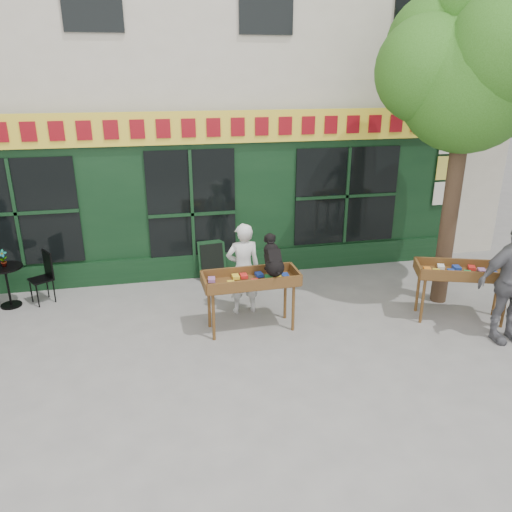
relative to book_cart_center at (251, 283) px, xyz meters
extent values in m
plane|color=slate|center=(-0.69, 0.04, -0.82)|extent=(80.00, 80.00, 0.00)
cube|color=beige|center=(-0.69, 6.04, 4.18)|extent=(14.00, 7.00, 10.00)
cube|color=black|center=(-0.69, 2.46, 0.78)|extent=(11.00, 0.16, 3.20)
cube|color=yellow|center=(-0.69, 2.34, 2.18)|extent=(11.00, 0.06, 0.60)
cube|color=maroon|center=(-0.69, 2.30, 2.18)|extent=(9.60, 0.03, 0.34)
cube|color=black|center=(-0.69, 2.36, -0.57)|extent=(11.00, 0.10, 0.50)
cube|color=black|center=(-0.69, 2.36, 0.53)|extent=(1.70, 0.05, 2.50)
cube|color=black|center=(-3.89, 2.36, 0.73)|extent=(2.20, 0.05, 2.00)
cube|color=black|center=(2.51, 2.36, 0.73)|extent=(2.20, 0.05, 2.00)
cube|color=silver|center=(4.71, 2.34, 0.68)|extent=(0.42, 0.02, 0.50)
cube|color=#E5D14C|center=(4.71, 2.34, 1.23)|extent=(0.42, 0.02, 0.50)
cube|color=silver|center=(4.71, 2.34, 1.78)|extent=(0.42, 0.02, 0.50)
cylinder|color=#382619|center=(3.61, 0.34, 0.98)|extent=(0.28, 0.28, 3.60)
sphere|color=#265613|center=(3.61, 0.34, 2.98)|extent=(2.20, 2.20, 2.20)
sphere|color=#265613|center=(4.31, 0.64, 3.28)|extent=(1.80, 1.80, 1.80)
sphere|color=#265613|center=(3.01, 0.54, 3.18)|extent=(1.70, 1.70, 1.70)
sphere|color=#265613|center=(3.81, -0.26, 3.48)|extent=(1.80, 1.80, 1.80)
sphere|color=#265613|center=(3.31, 0.94, 3.58)|extent=(1.60, 1.60, 1.60)
sphere|color=#265613|center=(3.71, 0.44, 4.08)|extent=(1.40, 1.40, 1.40)
cylinder|color=brown|center=(-0.64, -0.24, -0.42)|extent=(0.05, 0.05, 0.80)
cylinder|color=brown|center=(0.66, -0.20, -0.42)|extent=(0.05, 0.05, 0.80)
cylinder|color=brown|center=(-0.66, 0.20, -0.42)|extent=(0.05, 0.05, 0.80)
cylinder|color=brown|center=(0.64, 0.24, -0.42)|extent=(0.05, 0.05, 0.80)
cube|color=brown|center=(0.00, 0.00, 0.00)|extent=(1.52, 0.63, 0.05)
cube|color=brown|center=(0.01, -0.29, 0.08)|extent=(1.50, 0.09, 0.18)
cube|color=brown|center=(-0.01, 0.29, 0.08)|extent=(1.50, 0.09, 0.18)
cube|color=brown|center=(0.00, 0.00, 0.06)|extent=(1.31, 0.44, 0.06)
imported|color=silver|center=(0.00, 0.65, -0.02)|extent=(0.60, 0.41, 1.61)
cylinder|color=brown|center=(2.83, -0.40, -0.42)|extent=(0.05, 0.05, 0.80)
cylinder|color=brown|center=(4.06, -0.82, -0.42)|extent=(0.05, 0.05, 0.80)
cylinder|color=brown|center=(2.98, 0.02, -0.42)|extent=(0.05, 0.05, 0.80)
cylinder|color=brown|center=(4.21, -0.40, -0.42)|extent=(0.05, 0.05, 0.80)
cube|color=brown|center=(3.52, -0.40, 0.00)|extent=(1.61, 1.04, 0.05)
cube|color=brown|center=(3.43, -0.68, 0.08)|extent=(1.43, 0.52, 0.18)
cube|color=brown|center=(3.61, -0.13, 0.08)|extent=(1.43, 0.52, 0.18)
cube|color=brown|center=(3.52, -0.40, 0.06)|extent=(1.36, 0.80, 0.06)
imported|color=slate|center=(3.82, -1.15, 0.15)|extent=(1.15, 0.50, 1.95)
cylinder|color=black|center=(-4.07, 1.72, -0.80)|extent=(0.36, 0.36, 0.03)
cylinder|color=black|center=(-4.07, 1.72, -0.44)|extent=(0.04, 0.04, 0.72)
cylinder|color=black|center=(-4.07, 1.72, -0.07)|extent=(0.60, 0.60, 0.03)
cube|color=black|center=(-3.52, 1.77, -0.37)|extent=(0.50, 0.50, 0.03)
cube|color=black|center=(-3.37, 1.86, -0.12)|extent=(0.22, 0.32, 0.50)
cylinder|color=black|center=(-3.72, 1.81, -0.60)|extent=(0.02, 0.02, 0.44)
cylinder|color=black|center=(-3.57, 1.56, -0.60)|extent=(0.02, 0.02, 0.44)
cylinder|color=black|center=(-3.47, 1.97, -0.60)|extent=(0.02, 0.02, 0.44)
cylinder|color=black|center=(-3.31, 1.72, -0.60)|extent=(0.02, 0.02, 0.44)
imported|color=gray|center=(-4.07, 1.72, 0.10)|extent=(0.17, 0.12, 0.31)
cube|color=black|center=(-0.34, 2.24, -0.42)|extent=(0.58, 0.25, 0.79)
cube|color=black|center=(-0.34, 2.22, -0.42)|extent=(0.48, 0.22, 0.65)
camera|label=1|loc=(-1.44, -7.15, 3.17)|focal=35.00mm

